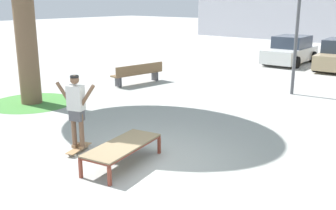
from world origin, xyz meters
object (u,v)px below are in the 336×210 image
skater (76,107)px  car_white (291,51)px  skateboard (79,149)px  park_bench (138,73)px  skate_box (122,146)px

skater → car_white: (-1.54, 15.68, -0.38)m
skateboard → park_bench: size_ratio=0.34×
skateboard → car_white: (-1.54, 15.68, 0.61)m
skater → car_white: skater is taller
car_white → park_bench: bearing=-106.1°
skate_box → skater: skater is taller
skater → skateboard: bearing=-71.0°
skater → park_bench: size_ratio=0.69×
skater → car_white: bearing=95.6°
park_bench → skateboard: bearing=-56.5°
skater → park_bench: (-4.22, 6.38, -0.62)m
park_bench → skater: bearing=-56.5°
skateboard → park_bench: park_bench is taller
skateboard → car_white: size_ratio=0.19×
car_white → skateboard: bearing=-84.4°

